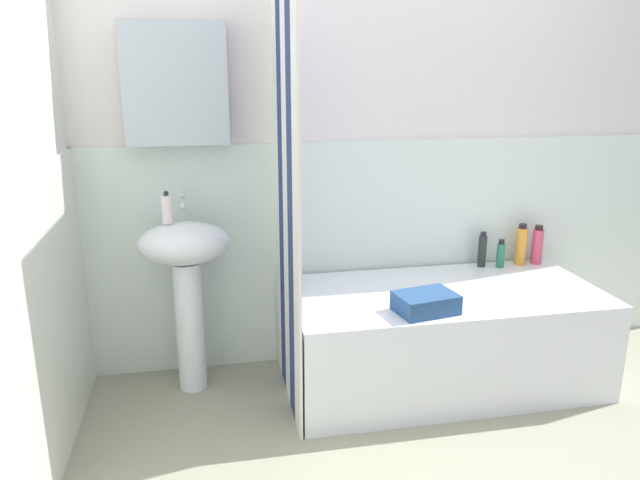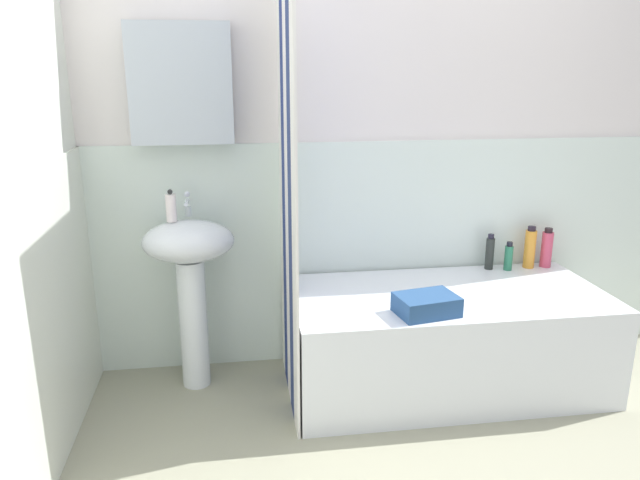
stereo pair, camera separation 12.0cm
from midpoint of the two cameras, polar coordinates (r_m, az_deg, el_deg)
name	(u,v)px [view 2 (the right image)]	position (r m, az deg, el deg)	size (l,w,h in m)	color
wall_back_tiled	(375,152)	(3.20, 6.30, 8.26)	(3.60, 0.18, 2.40)	silver
wall_left_tiled	(9,204)	(2.30, -26.06, 3.12)	(0.07, 1.81, 2.40)	silver
sink	(190,267)	(2.99, -11.10, -2.53)	(0.44, 0.34, 0.86)	white
faucet	(187,205)	(2.99, -11.34, 3.28)	(0.03, 0.12, 0.12)	silver
soap_dispenser	(171,207)	(2.91, -12.79, 3.03)	(0.05, 0.05, 0.16)	white
bathtub	(445,339)	(3.15, 12.88, -9.13)	(1.55, 0.75, 0.50)	white
shower_curtain	(288,198)	(2.72, -1.82, 3.99)	(0.01, 0.75, 2.00)	white
conditioner_bottle	(547,248)	(3.57, 21.59, -0.76)	(0.06, 0.06, 0.22)	#CD4563
shampoo_bottle	(530,248)	(3.52, 20.19, -0.72)	(0.06, 0.06, 0.23)	orange
body_wash_bottle	(509,257)	(3.45, 18.39, -1.54)	(0.04, 0.04, 0.16)	#2B7855
lotion_bottle	(490,253)	(3.43, 16.75, -1.16)	(0.05, 0.05, 0.20)	#292E2A
towel_folded	(426,305)	(2.76, 11.29, -6.04)	(0.27, 0.19, 0.09)	#2A4E7E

